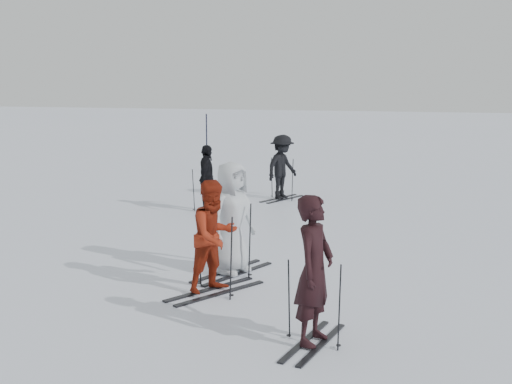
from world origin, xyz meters
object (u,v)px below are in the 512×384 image
skier_near_dark (314,272)px  skier_uphill_left (207,179)px  skier_grey (232,219)px  skier_uphill_far (282,168)px  skier_red (214,238)px  piste_marker (207,142)px

skier_near_dark → skier_uphill_left: bearing=40.8°
skier_grey → skier_uphill_far: (-0.86, 7.23, -0.07)m
skier_near_dark → skier_grey: bearing=48.2°
skier_red → skier_uphill_far: size_ratio=0.99×
skier_red → skier_near_dark: bearing=-97.9°
skier_red → skier_uphill_far: 8.34m
skier_red → skier_grey: size_ratio=0.92×
skier_near_dark → piste_marker: 16.43m
piste_marker → skier_red: bearing=-69.2°
skier_near_dark → skier_uphill_far: (-2.83, 9.88, -0.05)m
skier_near_dark → skier_grey: (-1.97, 2.65, 0.02)m
skier_uphill_left → skier_grey: bearing=-166.7°
skier_grey → piste_marker: size_ratio=0.92×
piste_marker → skier_grey: bearing=-67.8°
skier_near_dark → skier_grey: skier_grey is taller
piste_marker → skier_near_dark: bearing=-64.9°
skier_near_dark → skier_uphill_far: bearing=27.5°
skier_near_dark → skier_red: (-1.92, 1.59, -0.06)m
skier_red → skier_uphill_left: bearing=53.1°
skier_grey → skier_uphill_left: bearing=48.4°
skier_grey → skier_uphill_far: 7.28m
skier_red → piste_marker: size_ratio=0.84×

